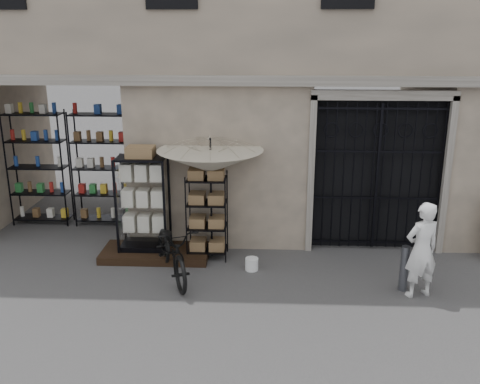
{
  "coord_description": "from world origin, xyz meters",
  "views": [
    {
      "loc": [
        -0.39,
        -7.67,
        4.13
      ],
      "look_at": [
        -0.8,
        1.4,
        1.35
      ],
      "focal_mm": 40.0,
      "sensor_mm": 36.0,
      "label": 1
    }
  ],
  "objects_px": {
    "wire_rack": "(207,217)",
    "bicycle": "(173,277)",
    "white_bucket": "(252,264)",
    "market_umbrella": "(210,155)",
    "shopkeeper": "(417,295)",
    "display_cabinet": "(143,208)",
    "steel_bollard": "(404,268)"
  },
  "relations": [
    {
      "from": "wire_rack",
      "to": "shopkeeper",
      "type": "height_order",
      "value": "wire_rack"
    },
    {
      "from": "bicycle",
      "to": "shopkeeper",
      "type": "distance_m",
      "value": 4.08
    },
    {
      "from": "market_umbrella",
      "to": "shopkeeper",
      "type": "distance_m",
      "value": 4.23
    },
    {
      "from": "white_bucket",
      "to": "wire_rack",
      "type": "bearing_deg",
      "value": 147.13
    },
    {
      "from": "wire_rack",
      "to": "bicycle",
      "type": "relative_size",
      "value": 0.85
    },
    {
      "from": "bicycle",
      "to": "shopkeeper",
      "type": "height_order",
      "value": "bicycle"
    },
    {
      "from": "market_umbrella",
      "to": "wire_rack",
      "type": "bearing_deg",
      "value": -152.77
    },
    {
      "from": "market_umbrella",
      "to": "steel_bollard",
      "type": "distance_m",
      "value": 3.84
    },
    {
      "from": "white_bucket",
      "to": "bicycle",
      "type": "height_order",
      "value": "bicycle"
    },
    {
      "from": "wire_rack",
      "to": "display_cabinet",
      "type": "bearing_deg",
      "value": -158.17
    },
    {
      "from": "white_bucket",
      "to": "market_umbrella",
      "type": "bearing_deg",
      "value": 142.8
    },
    {
      "from": "display_cabinet",
      "to": "shopkeeper",
      "type": "xyz_separation_m",
      "value": [
        4.73,
        -1.4,
        -0.94
      ]
    },
    {
      "from": "wire_rack",
      "to": "shopkeeper",
      "type": "relative_size",
      "value": 1.03
    },
    {
      "from": "display_cabinet",
      "to": "white_bucket",
      "type": "bearing_deg",
      "value": 2.37
    },
    {
      "from": "shopkeeper",
      "to": "bicycle",
      "type": "bearing_deg",
      "value": -26.39
    },
    {
      "from": "shopkeeper",
      "to": "display_cabinet",
      "type": "bearing_deg",
      "value": -35.9
    },
    {
      "from": "display_cabinet",
      "to": "steel_bollard",
      "type": "bearing_deg",
      "value": 2.91
    },
    {
      "from": "steel_bollard",
      "to": "shopkeeper",
      "type": "relative_size",
      "value": 0.49
    },
    {
      "from": "display_cabinet",
      "to": "market_umbrella",
      "type": "relative_size",
      "value": 0.7
    },
    {
      "from": "bicycle",
      "to": "shopkeeper",
      "type": "bearing_deg",
      "value": -29.58
    },
    {
      "from": "white_bucket",
      "to": "steel_bollard",
      "type": "xyz_separation_m",
      "value": [
        2.51,
        -0.65,
        0.27
      ]
    },
    {
      "from": "display_cabinet",
      "to": "steel_bollard",
      "type": "xyz_separation_m",
      "value": [
        4.54,
        -1.21,
        -0.56
      ]
    },
    {
      "from": "display_cabinet",
      "to": "white_bucket",
      "type": "relative_size",
      "value": 8.21
    },
    {
      "from": "display_cabinet",
      "to": "bicycle",
      "type": "height_order",
      "value": "display_cabinet"
    },
    {
      "from": "wire_rack",
      "to": "shopkeeper",
      "type": "distance_m",
      "value": 3.88
    },
    {
      "from": "bicycle",
      "to": "steel_bollard",
      "type": "distance_m",
      "value": 3.89
    },
    {
      "from": "white_bucket",
      "to": "shopkeeper",
      "type": "xyz_separation_m",
      "value": [
        2.7,
        -0.83,
        -0.11
      ]
    },
    {
      "from": "market_umbrella",
      "to": "shopkeeper",
      "type": "height_order",
      "value": "market_umbrella"
    },
    {
      "from": "display_cabinet",
      "to": "shopkeeper",
      "type": "distance_m",
      "value": 5.02
    },
    {
      "from": "steel_bollard",
      "to": "white_bucket",
      "type": "bearing_deg",
      "value": 165.49
    },
    {
      "from": "shopkeeper",
      "to": "white_bucket",
      "type": "bearing_deg",
      "value": -36.61
    },
    {
      "from": "wire_rack",
      "to": "market_umbrella",
      "type": "xyz_separation_m",
      "value": [
        0.07,
        0.04,
        1.17
      ]
    }
  ]
}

